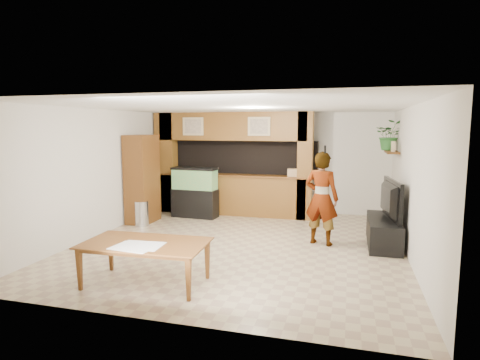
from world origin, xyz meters
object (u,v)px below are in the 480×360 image
(television, at_px, (385,199))
(person, at_px, (322,198))
(pantry_cabinet, at_px, (142,179))
(dining_table, at_px, (145,264))
(aquarium, at_px, (195,193))

(television, relative_size, person, 0.72)
(pantry_cabinet, distance_m, dining_table, 4.03)
(person, distance_m, dining_table, 3.59)
(pantry_cabinet, bearing_deg, person, -10.02)
(pantry_cabinet, xyz_separation_m, person, (4.19, -0.74, -0.13))
(television, distance_m, dining_table, 4.57)
(dining_table, bearing_deg, pantry_cabinet, 116.67)
(person, bearing_deg, dining_table, 65.61)
(aquarium, relative_size, television, 0.97)
(person, bearing_deg, pantry_cabinet, 5.26)
(television, xyz_separation_m, person, (-1.16, -0.25, 0.00))
(aquarium, xyz_separation_m, television, (4.36, -1.30, 0.28))
(aquarium, xyz_separation_m, person, (3.20, -1.55, 0.28))
(aquarium, height_order, dining_table, aquarium)
(aquarium, distance_m, television, 4.55)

